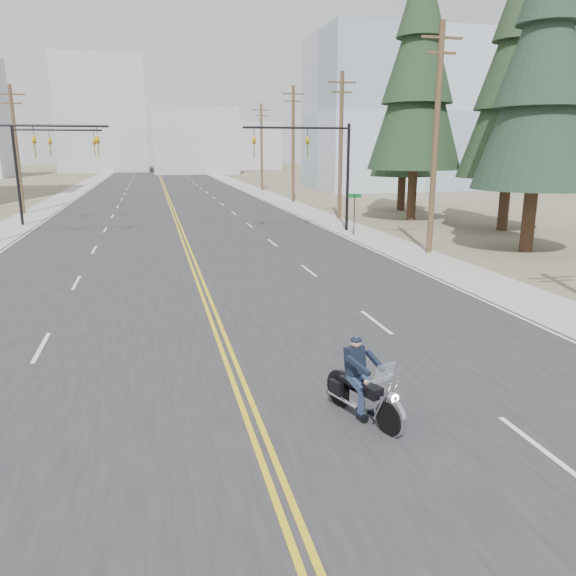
% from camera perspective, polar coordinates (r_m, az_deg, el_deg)
% --- Properties ---
extents(road, '(20.00, 200.00, 0.01)m').
position_cam_1_polar(road, '(74.23, -12.30, 9.50)').
color(road, '#303033').
rests_on(road, ground).
extents(sidewalk_left, '(3.00, 200.00, 0.01)m').
position_cam_1_polar(sidewalk_left, '(74.85, -21.23, 8.92)').
color(sidewalk_left, '#A5A5A0').
rests_on(sidewalk_left, ground).
extents(sidewalk_right, '(3.00, 200.00, 0.01)m').
position_cam_1_polar(sidewalk_right, '(75.38, -3.41, 9.86)').
color(sidewalk_right, '#A5A5A0').
rests_on(sidewalk_right, ground).
extents(traffic_mast_left, '(7.10, 0.26, 7.00)m').
position_cam_1_polar(traffic_mast_left, '(36.73, -25.45, 11.92)').
color(traffic_mast_left, black).
rests_on(traffic_mast_left, ground).
extents(traffic_mast_right, '(7.10, 0.26, 7.00)m').
position_cam_1_polar(traffic_mast_right, '(37.57, 3.15, 13.24)').
color(traffic_mast_right, black).
rests_on(traffic_mast_right, ground).
extents(traffic_mast_far, '(6.10, 0.26, 7.00)m').
position_cam_1_polar(traffic_mast_far, '(44.66, -23.83, 12.14)').
color(traffic_mast_far, black).
rests_on(traffic_mast_far, ground).
extents(street_sign, '(0.90, 0.06, 2.62)m').
position_cam_1_polar(street_sign, '(36.43, 6.77, 8.20)').
color(street_sign, black).
rests_on(street_sign, ground).
extents(utility_pole_b, '(2.20, 0.30, 11.50)m').
position_cam_1_polar(utility_pole_b, '(30.54, 14.78, 14.60)').
color(utility_pole_b, brown).
rests_on(utility_pole_b, ground).
extents(utility_pole_c, '(2.20, 0.30, 11.00)m').
position_cam_1_polar(utility_pole_c, '(44.36, 5.39, 14.34)').
color(utility_pole_c, brown).
rests_on(utility_pole_c, ground).
extents(utility_pole_d, '(2.20, 0.30, 11.50)m').
position_cam_1_polar(utility_pole_d, '(58.76, 0.53, 14.55)').
color(utility_pole_d, brown).
rests_on(utility_pole_d, ground).
extents(utility_pole_e, '(2.20, 0.30, 11.00)m').
position_cam_1_polar(utility_pole_e, '(75.37, -2.70, 14.22)').
color(utility_pole_e, brown).
rests_on(utility_pole_e, ground).
extents(utility_pole_left, '(2.20, 0.30, 10.50)m').
position_cam_1_polar(utility_pole_left, '(53.11, -25.88, 12.70)').
color(utility_pole_left, brown).
rests_on(utility_pole_left, ground).
extents(glass_building, '(24.00, 16.00, 20.00)m').
position_cam_1_polar(glass_building, '(81.47, 11.49, 16.96)').
color(glass_building, '#9EB5CC').
rests_on(glass_building, ground).
extents(haze_bldg_b, '(18.00, 14.00, 14.00)m').
position_cam_1_polar(haze_bldg_b, '(129.39, -9.50, 14.52)').
color(haze_bldg_b, '#ADB2B7').
rests_on(haze_bldg_b, ground).
extents(haze_bldg_c, '(16.00, 12.00, 18.00)m').
position_cam_1_polar(haze_bldg_c, '(121.46, 6.85, 15.60)').
color(haze_bldg_c, '#B7BCC6').
rests_on(haze_bldg_c, ground).
extents(haze_bldg_d, '(20.00, 15.00, 26.00)m').
position_cam_1_polar(haze_bldg_d, '(144.57, -18.33, 16.33)').
color(haze_bldg_d, '#ADB2B7').
rests_on(haze_bldg_d, ground).
extents(haze_bldg_e, '(14.00, 14.00, 12.00)m').
position_cam_1_polar(haze_bldg_e, '(156.32, -3.78, 14.19)').
color(haze_bldg_e, '#B7BCC6').
rests_on(haze_bldg_e, ground).
extents(motorcyclist, '(1.61, 2.37, 1.70)m').
position_cam_1_polar(motorcyclist, '(11.63, 7.77, -9.31)').
color(motorcyclist, black).
rests_on(motorcyclist, ground).
extents(conifer_near, '(6.31, 6.31, 16.72)m').
position_cam_1_polar(conifer_near, '(32.85, 24.65, 20.10)').
color(conifer_near, '#382619').
rests_on(conifer_near, ground).
extents(conifer_mid, '(6.63, 6.63, 17.68)m').
position_cam_1_polar(conifer_mid, '(41.14, 22.17, 19.62)').
color(conifer_mid, '#382619').
rests_on(conifer_mid, ground).
extents(conifer_tall, '(6.98, 6.98, 19.39)m').
position_cam_1_polar(conifer_tall, '(45.02, 13.12, 20.95)').
color(conifer_tall, '#382619').
rests_on(conifer_tall, ground).
extents(conifer_far, '(5.67, 5.67, 15.18)m').
position_cam_1_polar(conifer_far, '(51.93, 11.84, 17.35)').
color(conifer_far, '#382619').
rests_on(conifer_far, ground).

